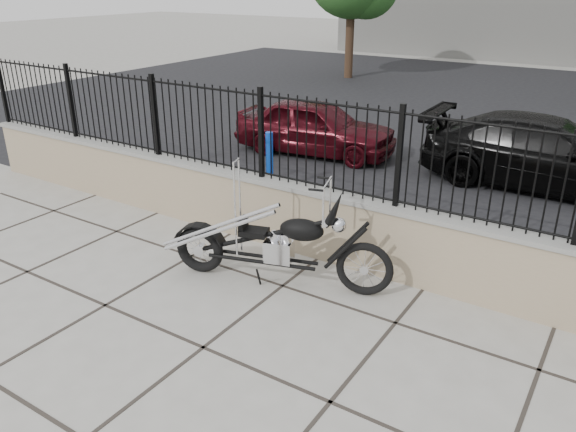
% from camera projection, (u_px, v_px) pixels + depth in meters
% --- Properties ---
extents(ground_plane, '(90.00, 90.00, 0.00)m').
position_uv_depth(ground_plane, '(203.00, 348.00, 5.81)').
color(ground_plane, '#99968E').
rests_on(ground_plane, ground).
extents(parking_lot, '(30.00, 30.00, 0.00)m').
position_uv_depth(parking_lot, '(501.00, 116.00, 15.48)').
color(parking_lot, black).
rests_on(parking_lot, ground).
extents(retaining_wall, '(14.00, 0.36, 0.96)m').
position_uv_depth(retaining_wall, '(323.00, 223.00, 7.56)').
color(retaining_wall, gray).
rests_on(retaining_wall, ground_plane).
extents(iron_fence, '(14.00, 0.08, 1.20)m').
position_uv_depth(iron_fence, '(325.00, 146.00, 7.13)').
color(iron_fence, black).
rests_on(iron_fence, retaining_wall).
extents(chopper_motorcycle, '(2.67, 1.21, 1.59)m').
position_uv_depth(chopper_motorcycle, '(275.00, 224.00, 6.75)').
color(chopper_motorcycle, black).
rests_on(chopper_motorcycle, ground_plane).
extents(car_red, '(3.61, 1.80, 1.18)m').
position_uv_depth(car_red, '(316.00, 127.00, 12.00)').
color(car_red, '#3D0810').
rests_on(car_red, parking_lot).
extents(car_black, '(4.39, 1.84, 1.27)m').
position_uv_depth(car_black, '(546.00, 154.00, 10.02)').
color(car_black, black).
rests_on(car_black, parking_lot).
extents(bollard_a, '(0.14, 0.14, 1.07)m').
position_uv_depth(bollard_a, '(270.00, 162.00, 9.88)').
color(bollard_a, '#0D1EC5').
rests_on(bollard_a, ground_plane).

